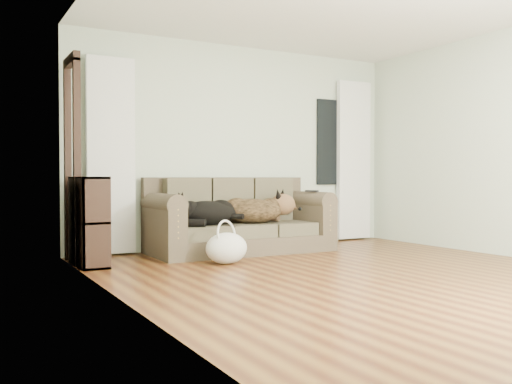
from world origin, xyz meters
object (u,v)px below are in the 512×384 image
dog_shepherd (255,211)px  bookshelf (89,217)px  tote_bag (226,249)px  dog_black_lab (204,214)px  sofa (241,215)px

dog_shepherd → bookshelf: 2.01m
tote_bag → dog_black_lab: bearing=85.3°
dog_shepherd → bookshelf: (-2.01, -0.13, 0.01)m
sofa → bookshelf: size_ratio=2.40×
dog_shepherd → tote_bag: (-0.73, -0.71, -0.33)m
sofa → dog_shepherd: sofa is taller
dog_black_lab → dog_shepherd: (0.67, -0.01, 0.01)m
bookshelf → sofa: bearing=12.9°
tote_bag → bookshelf: bookshelf is taller
dog_shepherd → tote_bag: 1.07m
sofa → tote_bag: sofa is taller
sofa → tote_bag: (-0.56, -0.77, -0.29)m
dog_black_lab → bookshelf: size_ratio=0.76×
sofa → dog_black_lab: sofa is taller
sofa → dog_black_lab: (-0.50, -0.04, 0.03)m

